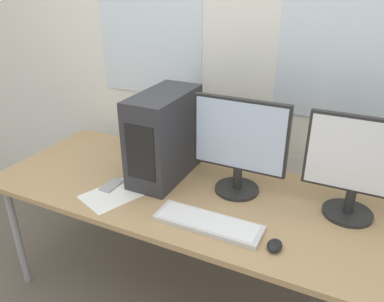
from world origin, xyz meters
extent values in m
cube|color=silver|center=(0.00, 0.93, 1.35)|extent=(8.00, 0.06, 2.70)
cube|color=silver|center=(-0.55, 0.90, 1.54)|extent=(0.67, 0.01, 1.08)
cube|color=silver|center=(0.55, 0.90, 1.54)|extent=(0.67, 0.01, 1.08)
cube|color=tan|center=(0.00, 0.40, 0.69)|extent=(2.11, 0.80, 0.03)
cylinder|color=#99999E|center=(-0.97, 0.08, 0.34)|extent=(0.04, 0.04, 0.68)
cylinder|color=#99999E|center=(-0.97, 0.72, 0.34)|extent=(0.04, 0.04, 0.68)
cube|color=#2D2D33|center=(-0.23, 0.49, 0.93)|extent=(0.22, 0.45, 0.45)
cube|color=black|center=(-0.23, 0.26, 0.93)|extent=(0.15, 0.00, 0.27)
cylinder|color=black|center=(0.17, 0.50, 0.71)|extent=(0.22, 0.22, 0.02)
cylinder|color=black|center=(0.17, 0.50, 0.78)|extent=(0.04, 0.04, 0.12)
cube|color=black|center=(0.17, 0.50, 1.00)|extent=(0.45, 0.03, 0.35)
cube|color=silver|center=(0.17, 0.48, 1.00)|extent=(0.43, 0.00, 0.32)
cylinder|color=black|center=(0.68, 0.52, 0.71)|extent=(0.22, 0.22, 0.02)
cylinder|color=black|center=(0.68, 0.52, 0.78)|extent=(0.04, 0.04, 0.12)
cube|color=black|center=(0.68, 0.52, 1.00)|extent=(0.43, 0.03, 0.34)
cube|color=white|center=(0.68, 0.50, 1.00)|extent=(0.41, 0.00, 0.31)
cube|color=silver|center=(0.15, 0.18, 0.72)|extent=(0.47, 0.15, 0.02)
cube|color=white|center=(0.15, 0.18, 0.73)|extent=(0.43, 0.13, 0.00)
ellipsoid|color=black|center=(0.44, 0.15, 0.72)|extent=(0.06, 0.08, 0.03)
cube|color=#99999E|center=(-0.42, 0.27, 0.71)|extent=(0.07, 0.13, 0.01)
cube|color=white|center=(-0.36, 0.21, 0.71)|extent=(0.30, 0.35, 0.00)
camera|label=1|loc=(0.65, -1.02, 1.68)|focal=35.00mm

